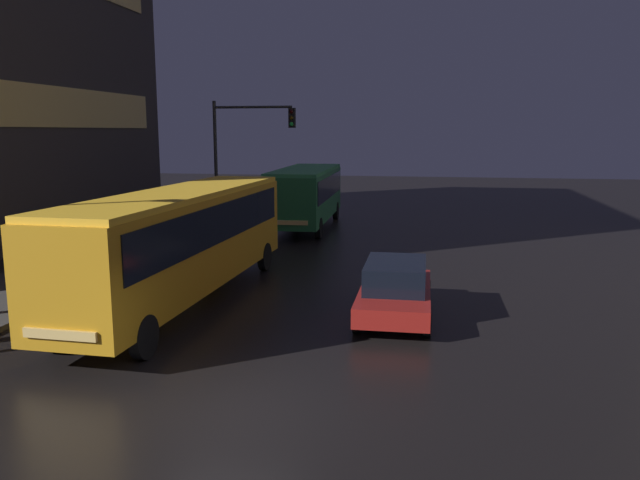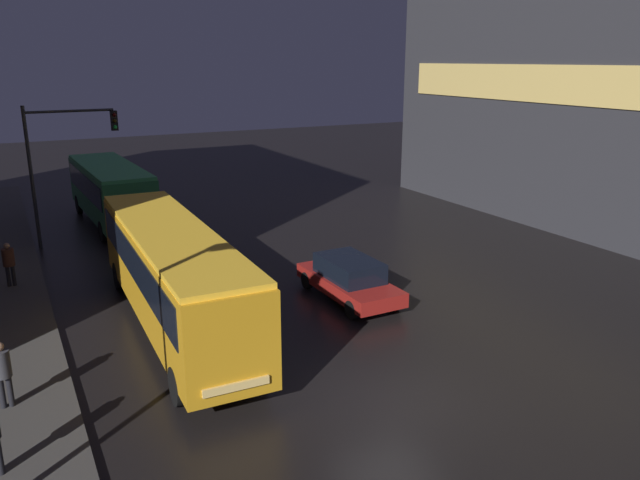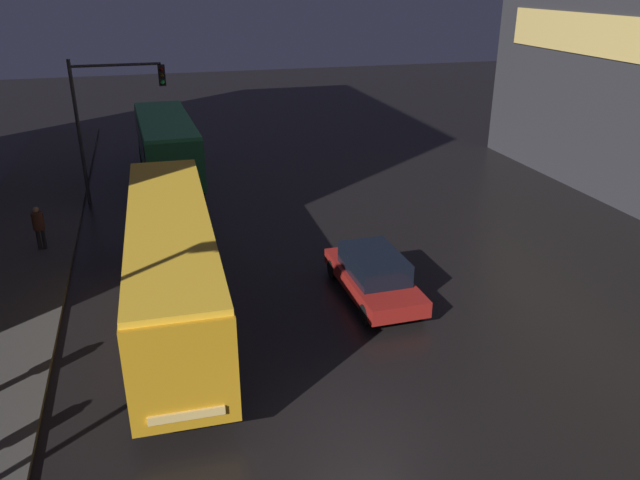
# 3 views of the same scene
# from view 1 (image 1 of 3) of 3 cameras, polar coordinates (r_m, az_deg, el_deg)

# --- Properties ---
(ground_plane) EXTENTS (120.00, 120.00, 0.00)m
(ground_plane) POSITION_cam_1_polar(r_m,az_deg,el_deg) (11.68, -8.80, -15.40)
(ground_plane) COLOR black
(sidewalk_left) EXTENTS (4.00, 48.00, 0.15)m
(sidewalk_left) POSITION_cam_1_polar(r_m,az_deg,el_deg) (24.09, -21.30, -2.49)
(sidewalk_left) COLOR #3D3A38
(sidewalk_left) RESTS_ON ground
(bus_near) EXTENTS (2.65, 12.04, 3.29)m
(bus_near) POSITION_cam_1_polar(r_m,az_deg,el_deg) (18.52, -12.45, 0.55)
(bus_near) COLOR orange
(bus_near) RESTS_ON ground
(bus_far) EXTENTS (2.91, 9.55, 3.09)m
(bus_far) POSITION_cam_1_polar(r_m,az_deg,el_deg) (32.30, -1.30, 4.48)
(bus_far) COLOR #236B38
(bus_far) RESTS_ON ground
(car_taxi) EXTENTS (1.97, 4.67, 1.51)m
(car_taxi) POSITION_cam_1_polar(r_m,az_deg,el_deg) (17.07, 6.91, -4.41)
(car_taxi) COLOR maroon
(car_taxi) RESTS_ON ground
(pedestrian_mid) EXTENTS (0.60, 0.60, 1.67)m
(pedestrian_mid) POSITION_cam_1_polar(r_m,az_deg,el_deg) (26.18, -16.17, 1.15)
(pedestrian_mid) COLOR black
(pedestrian_mid) RESTS_ON sidewalk_left
(traffic_light_main) EXTENTS (3.98, 0.35, 6.37)m
(traffic_light_main) POSITION_cam_1_polar(r_m,az_deg,el_deg) (29.86, -7.06, 8.68)
(traffic_light_main) COLOR #2D2D2D
(traffic_light_main) RESTS_ON ground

